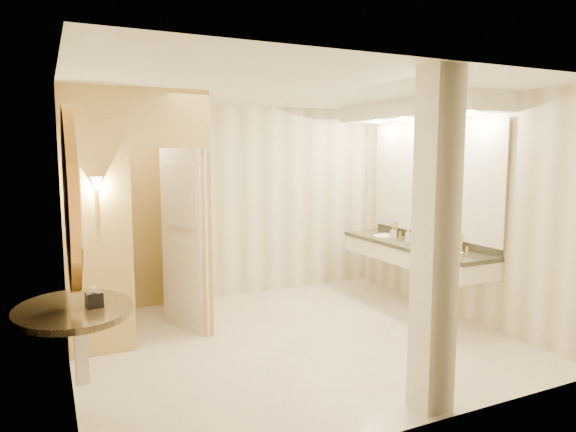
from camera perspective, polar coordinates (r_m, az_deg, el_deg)
name	(u,v)px	position (r m, az deg, el deg)	size (l,w,h in m)	color
floor	(293,340)	(5.79, 0.61, -13.66)	(4.50, 4.50, 0.00)	white
ceiling	(294,89)	(5.45, 0.65, 13.91)	(4.50, 4.50, 0.00)	silver
wall_back	(232,202)	(7.30, -6.29, 1.54)	(4.50, 0.02, 2.70)	silver
wall_front	(416,251)	(3.79, 14.07, -3.84)	(4.50, 0.02, 2.70)	silver
wall_left	(64,233)	(4.92, -23.65, -1.74)	(0.02, 4.00, 2.70)	silver
wall_right	(455,209)	(6.75, 18.05, 0.78)	(0.02, 4.00, 2.70)	silver
toilet_closet	(168,211)	(6.01, -13.19, 0.53)	(1.50, 1.55, 2.70)	tan
wall_sconce	(96,186)	(5.32, -20.51, 3.18)	(0.14, 0.14, 0.42)	gold
vanity	(417,185)	(6.85, 14.19, 3.33)	(0.75, 2.57, 2.09)	silver
console_shelf	(73,246)	(4.23, -22.82, -3.07)	(1.09, 1.09, 2.00)	black
pillar	(435,243)	(4.17, 16.04, -2.92)	(0.27, 0.27, 2.70)	silver
tissue_box	(94,300)	(4.25, -20.74, -8.67)	(0.12, 0.12, 0.12)	black
toilet	(107,287)	(6.85, -19.48, -7.48)	(0.42, 0.74, 0.75)	white
soap_bottle_a	(393,233)	(7.21, 11.60, -1.83)	(0.07, 0.07, 0.15)	beige
soap_bottle_b	(418,240)	(6.82, 14.25, -2.60)	(0.08, 0.08, 0.11)	silver
soap_bottle_c	(408,236)	(6.83, 13.18, -2.19)	(0.08, 0.08, 0.20)	#C6B28C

